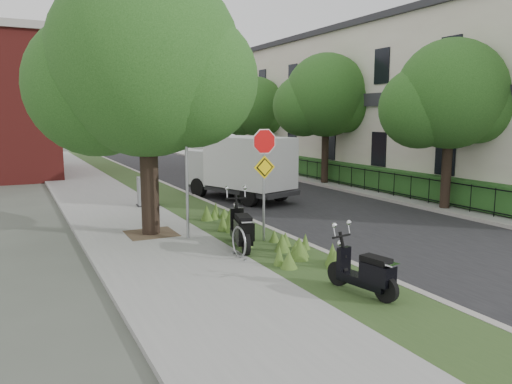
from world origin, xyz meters
The scene contains 21 objects.
ground centered at (0.00, 0.00, 0.00)m, with size 120.00×120.00×0.00m, color #4C5147.
sidewalk_near centered at (-4.25, 10.00, 0.06)m, with size 3.50×60.00×0.12m, color gray.
verge centered at (-1.50, 10.00, 0.06)m, with size 2.00×60.00×0.12m, color #2E471E.
kerb_near centered at (-0.50, 10.00, 0.07)m, with size 0.20×60.00×0.13m, color #9E9991.
road centered at (3.00, 10.00, 0.01)m, with size 7.00×60.00×0.01m, color black.
kerb_far centered at (6.50, 10.00, 0.07)m, with size 0.20×60.00×0.13m, color #9E9991.
footpath_far centered at (8.20, 10.00, 0.06)m, with size 3.20×60.00×0.12m, color gray.
street_tree_main centered at (-4.08, 2.86, 4.80)m, with size 6.21×5.54×7.66m.
bare_post centered at (-3.20, 1.80, 2.12)m, with size 0.08×0.08×4.00m.
bike_hoop centered at (-2.70, -0.60, 0.50)m, with size 0.06×0.78×0.77m.
sign_assembly centered at (-1.40, 0.58, 2.33)m, with size 0.94×0.08×3.22m.
fence_far centered at (7.20, 10.00, 0.67)m, with size 0.04×24.00×1.00m.
hedge_far centered at (7.90, 10.00, 0.67)m, with size 1.00×24.00×1.10m, color #1F4E1B.
terrace_houses centered at (11.49, 10.00, 4.16)m, with size 7.40×26.40×8.20m.
far_tree_a centered at (6.94, 2.05, 4.13)m, with size 4.60×4.10×6.22m.
far_tree_b centered at (6.94, 10.05, 4.37)m, with size 4.83×4.31×6.56m.
far_tree_c centered at (6.94, 18.04, 3.95)m, with size 4.37×3.89×5.93m.
scooter_near centered at (-2.35, -0.03, 0.58)m, with size 0.71×1.95×0.94m.
scooter_far centered at (-1.58, -4.15, 0.51)m, with size 0.57×1.69×0.81m.
box_truck centered at (1.18, 7.66, 1.49)m, with size 3.43×5.41×2.29m.
utility_cabinet centered at (-2.91, 7.44, 0.66)m, with size 0.89×0.64×1.12m.
Camera 1 is at (-7.61, -11.42, 3.56)m, focal length 35.00 mm.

